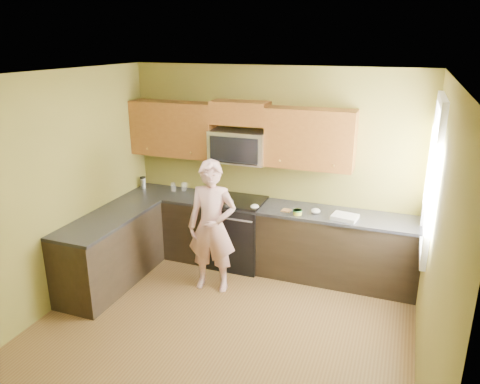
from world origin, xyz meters
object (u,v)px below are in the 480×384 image
at_px(frying_pan, 224,205).
at_px(butter_tub, 297,215).
at_px(woman, 212,227).
at_px(microwave, 239,162).
at_px(travel_mug, 143,188).
at_px(stove, 236,232).

height_order(frying_pan, butter_tub, frying_pan).
distance_m(woman, frying_pan, 0.48).
relative_size(microwave, woman, 0.46).
height_order(woman, travel_mug, woman).
xyz_separation_m(stove, travel_mug, (-1.50, 0.08, 0.44)).
bearing_deg(frying_pan, travel_mug, 169.94).
relative_size(microwave, butter_tub, 6.78).
xyz_separation_m(microwave, travel_mug, (-1.50, -0.04, -0.53)).
bearing_deg(woman, butter_tub, 22.76).
xyz_separation_m(stove, woman, (-0.04, -0.72, 0.36)).
bearing_deg(stove, woman, -92.87).
relative_size(microwave, frying_pan, 1.60).
bearing_deg(microwave, woman, -92.45).
relative_size(frying_pan, travel_mug, 2.78).
distance_m(butter_tub, travel_mug, 2.41).
bearing_deg(travel_mug, butter_tub, -6.23).
xyz_separation_m(stove, microwave, (0.00, 0.12, 0.97)).
relative_size(stove, butter_tub, 8.47).
height_order(woman, butter_tub, woman).
distance_m(frying_pan, butter_tub, 0.97).
height_order(microwave, travel_mug, microwave).
height_order(microwave, butter_tub, microwave).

